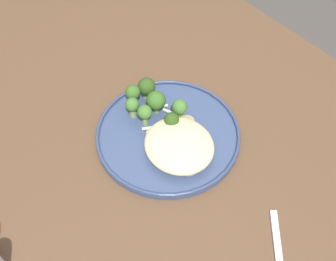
{
  "coord_description": "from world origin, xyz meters",
  "views": [
    {
      "loc": [
        -0.41,
        0.27,
        1.4
      ],
      "look_at": [
        -0.02,
        -0.05,
        0.76
      ],
      "focal_mm": 43.85,
      "sensor_mm": 36.0,
      "label": 1
    }
  ],
  "objects": [
    {
      "name": "seared_scallop_half_hidden",
      "position": [
        -0.07,
        -0.04,
        0.76
      ],
      "size": [
        0.03,
        0.03,
        0.01
      ],
      "color": "beige",
      "rests_on": "dinner_plate"
    },
    {
      "name": "onion_sliver_long_sliver",
      "position": [
        -0.0,
        -0.05,
        0.75
      ],
      "size": [
        0.03,
        0.04,
        0.0
      ],
      "primitive_type": "cube",
      "rotation": [
        0.0,
        0.0,
        4.06
      ],
      "color": "silver",
      "rests_on": "dinner_plate"
    },
    {
      "name": "seared_scallop_front_small",
      "position": [
        -0.01,
        -0.02,
        0.76
      ],
      "size": [
        0.02,
        0.02,
        0.01
      ],
      "color": "beige",
      "rests_on": "dinner_plate"
    },
    {
      "name": "broccoli_floret_near_rim",
      "position": [
        -0.02,
        -0.06,
        0.78
      ],
      "size": [
        0.03,
        0.03,
        0.05
      ],
      "color": "#7A994C",
      "rests_on": "dinner_plate"
    },
    {
      "name": "broccoli_floret_beside_noodles",
      "position": [
        0.09,
        -0.07,
        0.78
      ],
      "size": [
        0.04,
        0.04,
        0.05
      ],
      "color": "#89A356",
      "rests_on": "dinner_plate"
    },
    {
      "name": "broccoli_floret_front_edge",
      "position": [
        0.04,
        -0.06,
        0.78
      ],
      "size": [
        0.04,
        0.04,
        0.06
      ],
      "color": "#7A994C",
      "rests_on": "dinner_plate"
    },
    {
      "name": "dinner_plate",
      "position": [
        -0.02,
        -0.05,
        0.75
      ],
      "size": [
        0.29,
        0.29,
        0.02
      ],
      "color": "#38476B",
      "rests_on": "wooden_dining_table"
    },
    {
      "name": "seared_scallop_on_noodles",
      "position": [
        -0.04,
        -0.08,
        0.76
      ],
      "size": [
        0.03,
        0.03,
        0.02
      ],
      "color": "#DBB77A",
      "rests_on": "dinner_plate"
    },
    {
      "name": "seared_scallop_tilted_round",
      "position": [
        -0.11,
        -0.02,
        0.76
      ],
      "size": [
        0.04,
        0.04,
        0.01
      ],
      "color": "#DBB77A",
      "rests_on": "dinner_plate"
    },
    {
      "name": "onion_sliver_short_strip",
      "position": [
        0.01,
        -0.09,
        0.75
      ],
      "size": [
        0.05,
        0.03,
        0.0
      ],
      "primitive_type": "cube",
      "rotation": [
        0.0,
        0.0,
        0.42
      ],
      "color": "silver",
      "rests_on": "dinner_plate"
    },
    {
      "name": "broccoli_floret_rear_charred",
      "position": [
        0.03,
        -0.03,
        0.79
      ],
      "size": [
        0.03,
        0.03,
        0.05
      ],
      "color": "#89A356",
      "rests_on": "dinner_plate"
    },
    {
      "name": "broccoli_floret_split_head",
      "position": [
        0.06,
        -0.02,
        0.78
      ],
      "size": [
        0.03,
        0.03,
        0.05
      ],
      "color": "#89A356",
      "rests_on": "dinner_plate"
    },
    {
      "name": "seared_scallop_large_seared",
      "position": [
        -0.1,
        -0.06,
        0.76
      ],
      "size": [
        0.03,
        0.03,
        0.02
      ],
      "color": "#DBB77A",
      "rests_on": "dinner_plate"
    },
    {
      "name": "broccoli_floret_center_pile",
      "position": [
        0.0,
        -0.09,
        0.78
      ],
      "size": [
        0.03,
        0.03,
        0.05
      ],
      "color": "#7A994C",
      "rests_on": "dinner_plate"
    },
    {
      "name": "wooden_dining_table",
      "position": [
        0.0,
        0.0,
        0.66
      ],
      "size": [
        1.4,
        1.0,
        0.74
      ],
      "color": "brown",
      "rests_on": "ground"
    },
    {
      "name": "seared_scallop_tiny_bay",
      "position": [
        -0.04,
        -0.03,
        0.76
      ],
      "size": [
        0.03,
        0.03,
        0.02
      ],
      "color": "beige",
      "rests_on": "dinner_plate"
    },
    {
      "name": "seared_scallop_left_edge",
      "position": [
        -0.03,
        -0.09,
        0.76
      ],
      "size": [
        0.03,
        0.03,
        0.01
      ],
      "color": "#E5C689",
      "rests_on": "dinner_plate"
    },
    {
      "name": "onion_sliver_curled_piece",
      "position": [
        0.01,
        -0.03,
        0.75
      ],
      "size": [
        0.02,
        0.03,
        0.0
      ],
      "primitive_type": "cube",
      "rotation": [
        0.0,
        0.0,
        4.23
      ],
      "color": "silver",
      "rests_on": "dinner_plate"
    },
    {
      "name": "onion_sliver_pale_crescent",
      "position": [
        0.05,
        -0.07,
        0.75
      ],
      "size": [
        0.03,
        0.04,
        0.0
      ],
      "primitive_type": "cube",
      "rotation": [
        0.0,
        0.0,
        0.93
      ],
      "color": "silver",
      "rests_on": "dinner_plate"
    },
    {
      "name": "noodle_bed",
      "position": [
        -0.06,
        -0.04,
        0.77
      ],
      "size": [
        0.14,
        0.13,
        0.04
      ],
      "color": "beige",
      "rests_on": "dinner_plate"
    },
    {
      "name": "broccoli_floret_tall_stalk",
      "position": [
        0.09,
        -0.04,
        0.79
      ],
      "size": [
        0.03,
        0.03,
        0.05
      ],
      "color": "#89A356",
      "rests_on": "dinner_plate"
    }
  ]
}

